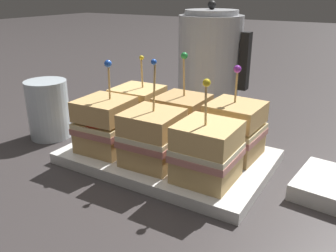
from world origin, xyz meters
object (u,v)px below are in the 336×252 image
Objects in this scene: sandwich_front_left at (106,125)px; sandwich_back_right at (234,130)px; sandwich_back_left at (138,111)px; sandwich_back_center at (183,120)px; sandwich_front_right at (207,152)px; drinking_glass at (48,109)px; kettle_steel at (210,61)px; sandwich_front_center at (154,138)px; serving_platter at (168,156)px.

sandwich_back_right is (0.19, 0.09, -0.00)m from sandwich_front_left.
sandwich_front_left is 0.09m from sandwich_back_left.
sandwich_back_left is 0.92× the size of sandwich_back_center.
sandwich_front_right is (0.19, -0.01, -0.00)m from sandwich_front_left.
sandwich_back_center is 0.27m from drinking_glass.
kettle_steel is (0.02, 0.27, 0.05)m from sandwich_back_left.
sandwich_back_center reaches higher than sandwich_front_right.
sandwich_front_center is 0.65× the size of kettle_steel.
sandwich_back_left is (-0.09, 0.04, 0.05)m from serving_platter.
sandwich_back_right is 0.59× the size of kettle_steel.
sandwich_back_left is 0.28m from kettle_steel.
sandwich_front_left is 0.16m from drinking_glass.
sandwich_front_right is 0.21m from sandwich_back_left.
sandwich_back_left is at bearing -93.97° from kettle_steel.
sandwich_back_center is at bearing 43.92° from sandwich_front_left.
sandwich_front_center is 0.38m from kettle_steel.
sandwich_front_center is at bearing -0.84° from sandwich_front_left.
sandwich_front_center is 0.09m from sandwich_front_right.
sandwich_front_right is at bearing -46.51° from sandwich_back_center.
sandwich_front_center is 0.13m from sandwich_back_right.
kettle_steel reaches higher than sandwich_back_right.
sandwich_back_center is 0.10m from sandwich_back_right.
drinking_glass is at bearing 173.11° from sandwich_front_left.
sandwich_back_center reaches higher than sandwich_back_left.
sandwich_front_right is 1.01× the size of sandwich_back_right.
sandwich_back_left is 1.30× the size of drinking_glass.
kettle_steel is at bearing 102.97° from serving_platter.
sandwich_back_left is at bearing 154.15° from serving_platter.
sandwich_front_center is 1.44× the size of drinking_glass.
serving_platter is at bearing 5.57° from drinking_glass.
sandwich_back_right is at bearing 11.33° from drinking_glass.
drinking_glass is at bearing -174.43° from serving_platter.
serving_platter is 0.26m from drinking_glass.
serving_platter is 2.27× the size of sandwich_back_left.
sandwich_front_left is at bearing -136.08° from sandwich_back_center.
sandwich_front_left is at bearing -155.02° from serving_platter.
sandwich_front_center is (0.00, -0.05, 0.05)m from serving_platter.
sandwich_front_center is 0.09m from sandwich_back_center.
sandwich_back_center is 1.08× the size of sandwich_back_right.
sandwich_front_right reaches higher than drinking_glass.
drinking_glass is (-0.26, 0.02, -0.00)m from sandwich_front_center.
sandwich_front_right is at bearing -65.49° from kettle_steel.
serving_platter is 2.05× the size of sandwich_front_center.
sandwich_back_center is (0.09, 0.00, -0.00)m from sandwich_back_left.
serving_platter is 0.12m from sandwich_front_right.
sandwich_front_center is at bearing -89.33° from sandwich_back_center.
sandwich_back_left is at bearing 136.13° from sandwich_front_center.
kettle_steel reaches higher than serving_platter.
sandwich_front_left is 0.13m from sandwich_back_center.
serving_platter is 0.12m from sandwich_back_right.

